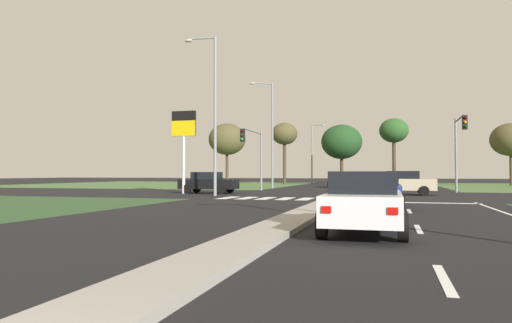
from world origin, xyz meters
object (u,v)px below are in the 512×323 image
Objects in this scene: street_lamp_second at (213,108)px; treeline_third at (342,142)px; car_beige_fourth at (401,183)px; street_lamp_third at (271,130)px; treeline_near at (227,139)px; treeline_second at (285,135)px; car_blue_near at (379,190)px; car_white_second at (365,201)px; street_lamp_fourth at (313,150)px; treeline_fourth at (394,131)px; car_teal_third at (339,180)px; fuel_price_totem at (184,133)px; treeline_fifth at (511,140)px; traffic_signal_far_right at (459,140)px; traffic_signal_far_left at (254,147)px; car_black_fifth at (208,182)px.

street_lamp_second is 1.35× the size of treeline_third.
street_lamp_third reaches higher than car_beige_fourth.
treeline_second is (8.25, -0.59, 0.44)m from treeline_near.
car_blue_near is at bearing -65.57° from street_lamp_third.
street_lamp_second is 1.25× the size of treeline_near.
car_white_second is 56.58m from street_lamp_fourth.
car_white_second is at bearing -91.31° from treeline_fourth.
treeline_fourth is at bearing 88.61° from car_blue_near.
street_lamp_fourth is at bearing -73.50° from car_teal_third.
fuel_price_totem reaches higher than car_blue_near.
street_lamp_second is 1.42× the size of treeline_fifth.
car_blue_near is 46.16m from treeline_near.
car_teal_third is 0.40× the size of street_lamp_second.
treeline_near reaches higher than car_white_second.
fuel_price_totem is (-13.75, 10.47, 3.56)m from car_blue_near.
street_lamp_second reaches higher than car_white_second.
traffic_signal_far_right reaches higher than car_blue_near.
street_lamp_fourth is at bearing 84.44° from fuel_price_totem.
traffic_signal_far_right is at bearing 15.94° from fuel_price_totem.
street_lamp_second reaches higher than car_blue_near.
traffic_signal_far_left is at bearing 75.34° from car_beige_fourth.
traffic_signal_far_left is 0.67× the size of treeline_fourth.
traffic_signal_far_left reaches higher than car_blue_near.
fuel_price_totem reaches higher than car_teal_third.
traffic_signal_far_right is 1.01× the size of traffic_signal_far_left.
treeline_near is 1.14× the size of treeline_fifth.
car_teal_third is 9.00m from street_lamp_third.
treeline_fourth is at bearing 99.91° from traffic_signal_far_right.
street_lamp_second reaches higher than treeline_third.
car_teal_third is 20.31m from street_lamp_fourth.
treeline_fourth is 13.14m from treeline_fifth.
car_black_fifth is at bearing 95.08° from car_beige_fourth.
treeline_second is at bearing -111.47° from street_lamp_fourth.
treeline_second reaches higher than car_black_fifth.
car_teal_third is 0.74× the size of traffic_signal_far_right.
traffic_signal_far_right is 0.68× the size of treeline_fourth.
traffic_signal_far_right is at bearing -24.75° from street_lamp_third.
treeline_near is (-7.39, 30.22, 1.79)m from fuel_price_totem.
street_lamp_fourth reaches higher than car_blue_near.
traffic_signal_far_left is at bearing -113.61° from treeline_fourth.
treeline_near is 35.21m from treeline_fifth.
car_teal_third is 18.19m from car_black_fifth.
treeline_second is at bearing -55.69° from car_teal_third.
traffic_signal_far_right is at bearing 1.66° from traffic_signal_far_left.
traffic_signal_far_right is 0.69× the size of treeline_second.
treeline_fifth is at bearing 0.29° from treeline_second.
treeline_near is (-21.14, 40.69, 5.35)m from car_blue_near.
car_black_fifth is 39.30m from treeline_fifth.
treeline_fourth is at bearing 2.12° from treeline_third.
car_blue_near is 0.54× the size of street_lamp_fourth.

